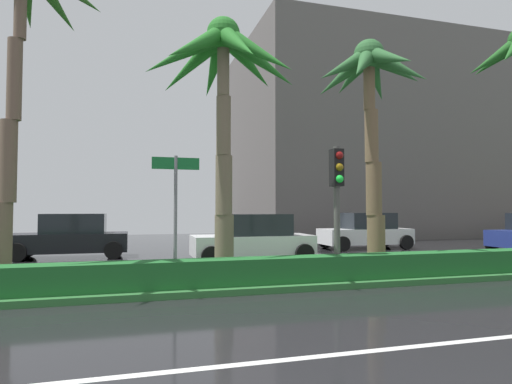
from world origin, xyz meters
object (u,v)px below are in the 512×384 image
(car_in_traffic_second, at_px, (254,239))
(car_in_traffic_third, at_px, (366,231))
(traffic_signal_median_right, at_px, (337,187))
(car_in_traffic_leading, at_px, (71,237))
(palm_tree_centre, at_px, (224,72))
(palm_tree_centre_right, at_px, (370,88))
(street_name_sign, at_px, (176,201))

(car_in_traffic_second, xyz_separation_m, car_in_traffic_third, (6.56, 3.42, 0.00))
(traffic_signal_median_right, height_order, car_in_traffic_leading, traffic_signal_median_right)
(palm_tree_centre, xyz_separation_m, traffic_signal_median_right, (2.72, -1.24, -3.14))
(car_in_traffic_leading, distance_m, car_in_traffic_third, 13.06)
(palm_tree_centre_right, height_order, car_in_traffic_third, palm_tree_centre_right)
(palm_tree_centre_right, bearing_deg, palm_tree_centre, 179.91)
(traffic_signal_median_right, xyz_separation_m, car_in_traffic_third, (5.72, 8.35, -1.64))
(palm_tree_centre_right, bearing_deg, car_in_traffic_second, 124.96)
(car_in_traffic_second, bearing_deg, car_in_traffic_leading, -25.98)
(car_in_traffic_second, bearing_deg, car_in_traffic_third, -152.50)
(traffic_signal_median_right, relative_size, street_name_sign, 1.12)
(palm_tree_centre_right, height_order, car_in_traffic_second, palm_tree_centre_right)
(palm_tree_centre, relative_size, street_name_sign, 2.31)
(palm_tree_centre, distance_m, car_in_traffic_second, 6.33)
(palm_tree_centre, bearing_deg, palm_tree_centre_right, -0.09)
(car_in_traffic_third, bearing_deg, car_in_traffic_leading, 1.10)
(traffic_signal_median_right, distance_m, car_in_traffic_second, 5.26)
(palm_tree_centre, distance_m, palm_tree_centre_right, 4.46)
(car_in_traffic_third, bearing_deg, palm_tree_centre, 40.12)
(traffic_signal_median_right, xyz_separation_m, car_in_traffic_second, (-0.84, 4.93, -1.64))
(car_in_traffic_second, height_order, car_in_traffic_third, same)
(palm_tree_centre, distance_m, traffic_signal_median_right, 4.33)
(palm_tree_centre_right, xyz_separation_m, traffic_signal_median_right, (-1.74, -1.23, -3.05))
(palm_tree_centre, relative_size, car_in_traffic_second, 1.61)
(street_name_sign, xyz_separation_m, car_in_traffic_third, (9.81, 8.21, -1.25))
(traffic_signal_median_right, distance_m, street_name_sign, 4.11)
(car_in_traffic_second, distance_m, car_in_traffic_third, 7.40)
(car_in_traffic_leading, xyz_separation_m, car_in_traffic_second, (6.49, -3.16, 0.00))
(palm_tree_centre_right, xyz_separation_m, street_name_sign, (-5.83, -1.10, -3.44))
(palm_tree_centre_right, xyz_separation_m, car_in_traffic_second, (-2.59, 3.70, -4.70))
(palm_tree_centre, distance_m, car_in_traffic_leading, 9.55)
(traffic_signal_median_right, relative_size, car_in_traffic_third, 0.78)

